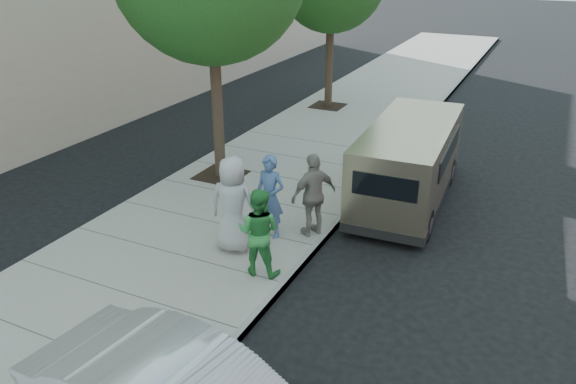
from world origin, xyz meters
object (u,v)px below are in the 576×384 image
object	(u,v)px
person_striped_polo	(314,195)
person_gray_shirt	(233,204)
person_officer	(270,197)
van	(409,161)
parking_meter	(260,209)
person_green_shirt	(259,232)

from	to	relation	value
person_striped_polo	person_gray_shirt	bearing A→B (deg)	-9.20
person_officer	van	bearing A→B (deg)	58.83
parking_meter	van	distance (m)	4.44
van	person_officer	distance (m)	3.85
parking_meter	person_striped_polo	size ratio (longest dim) A/B	0.75
person_officer	person_green_shirt	xyz separation A→B (m)	(0.48, -1.38, -0.04)
person_striped_polo	parking_meter	bearing A→B (deg)	7.35
person_officer	person_striped_polo	world-z (taller)	person_striped_polo
parking_meter	person_striped_polo	distance (m)	1.37
person_gray_shirt	person_striped_polo	world-z (taller)	person_gray_shirt
parking_meter	van	size ratio (longest dim) A/B	0.25
person_gray_shirt	person_striped_polo	size ratio (longest dim) A/B	1.09
person_officer	person_striped_polo	size ratio (longest dim) A/B	0.99
person_green_shirt	person_striped_polo	distance (m)	1.86
parking_meter	person_striped_polo	xyz separation A→B (m)	(0.60, 1.22, -0.07)
person_officer	person_green_shirt	world-z (taller)	person_officer
person_green_shirt	person_gray_shirt	distance (m)	1.04
van	person_green_shirt	distance (m)	4.89
person_green_shirt	person_striped_polo	world-z (taller)	person_striped_polo
person_green_shirt	person_striped_polo	size ratio (longest dim) A/B	0.94
van	person_green_shirt	bearing A→B (deg)	-111.61
person_officer	person_green_shirt	bearing A→B (deg)	-69.40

